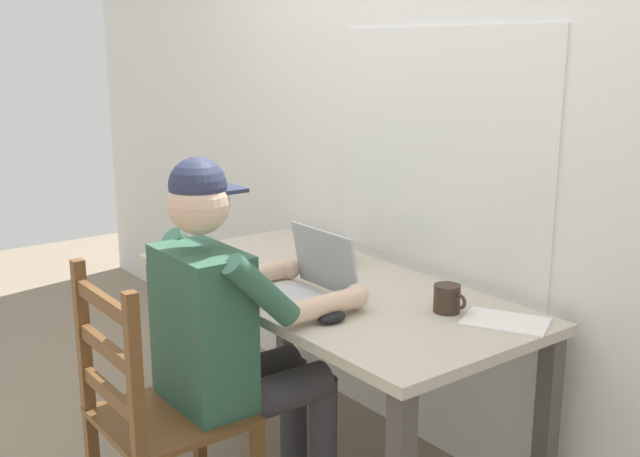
{
  "coord_description": "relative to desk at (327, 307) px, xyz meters",
  "views": [
    {
      "loc": [
        2.06,
        -1.6,
        1.57
      ],
      "look_at": [
        0.03,
        -0.05,
        0.94
      ],
      "focal_mm": 42.5,
      "sensor_mm": 36.0,
      "label": 1
    }
  ],
  "objects": [
    {
      "name": "back_wall",
      "position": [
        0.0,
        0.45,
        0.66
      ],
      "size": [
        6.0,
        0.08,
        2.6
      ],
      "color": "silver",
      "rests_on": "ground"
    },
    {
      "name": "desk",
      "position": [
        0.0,
        0.0,
        0.0
      ],
      "size": [
        1.58,
        0.74,
        0.72
      ],
      "color": "#BCB29E",
      "rests_on": "ground"
    },
    {
      "name": "wooden_chair",
      "position": [
        0.09,
        -0.73,
        -0.17
      ],
      "size": [
        0.42,
        0.42,
        0.94
      ],
      "color": "brown",
      "rests_on": "ground"
    },
    {
      "name": "coffee_mug_white",
      "position": [
        -0.43,
        -0.24,
        0.13
      ],
      "size": [
        0.11,
        0.08,
        0.09
      ],
      "color": "beige",
      "rests_on": "desk"
    },
    {
      "name": "paper_pile_back_corner",
      "position": [
        0.64,
        0.21,
        0.09
      ],
      "size": [
        0.31,
        0.27,
        0.01
      ],
      "primitive_type": "cube",
      "rotation": [
        0.0,
        0.0,
        0.47
      ],
      "color": "white",
      "rests_on": "desk"
    },
    {
      "name": "seated_person",
      "position": [
        0.09,
        -0.45,
        0.05
      ],
      "size": [
        0.5,
        0.6,
        1.25
      ],
      "color": "#2D5642",
      "rests_on": "ground"
    },
    {
      "name": "laptop",
      "position": [
        0.09,
        -0.16,
        0.14
      ],
      "size": [
        0.33,
        0.27,
        0.23
      ],
      "color": "#ADAFB2",
      "rests_on": "desk"
    },
    {
      "name": "computer_mouse",
      "position": [
        0.32,
        -0.22,
        0.11
      ],
      "size": [
        0.06,
        0.1,
        0.03
      ],
      "primitive_type": "ellipsoid",
      "color": "black",
      "rests_on": "desk"
    },
    {
      "name": "coffee_mug_dark",
      "position": [
        0.47,
        0.13,
        0.13
      ],
      "size": [
        0.12,
        0.09,
        0.09
      ],
      "color": "#38281E",
      "rests_on": "desk"
    },
    {
      "name": "book_stack_main",
      "position": [
        -0.22,
        0.17,
        0.14
      ],
      "size": [
        0.2,
        0.16,
        0.11
      ],
      "color": "gray",
      "rests_on": "desk"
    },
    {
      "name": "paper_pile_near_laptop",
      "position": [
        -0.05,
        -0.19,
        0.1
      ],
      "size": [
        0.27,
        0.2,
        0.02
      ],
      "primitive_type": "cube",
      "rotation": [
        0.0,
        0.0,
        -0.19
      ],
      "color": "white",
      "rests_on": "desk"
    }
  ]
}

